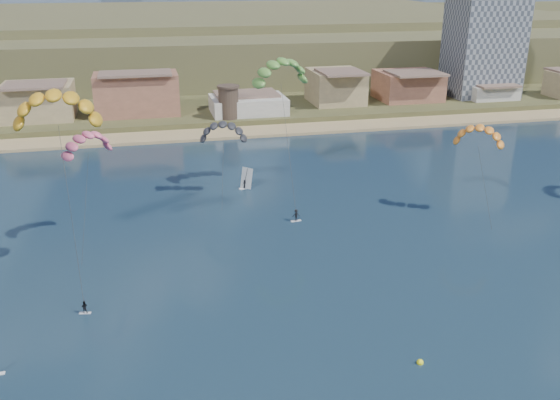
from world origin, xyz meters
name	(u,v)px	position (x,y,z in m)	size (l,w,h in m)	color
beach	(214,133)	(0.00, 106.00, 0.25)	(2200.00, 12.00, 0.90)	tan
land	(154,13)	(0.00, 560.00, 0.00)	(2200.00, 900.00, 4.00)	brown
foothills	(228,40)	(22.39, 232.47, 9.08)	(940.00, 210.00, 18.00)	brown
town	(49,97)	(-40.00, 122.00, 8.00)	(400.00, 24.00, 12.00)	beige
apartment_tower	(484,43)	(85.00, 128.00, 17.82)	(20.00, 16.00, 32.00)	gray
watchtower	(229,102)	(5.00, 114.00, 6.37)	(5.82, 5.82, 8.60)	#47382D
kitesurfer_yellow	(55,103)	(-27.01, 34.65, 23.70)	(10.90, 11.74, 26.46)	silver
kitesurfer_green	(281,69)	(7.31, 63.12, 22.39)	(11.98, 20.13, 26.99)	silver
distant_kite_pink	(87,140)	(-25.00, 46.22, 16.04)	(8.33, 7.71, 18.77)	#262626
distant_kite_dark	(223,128)	(-3.39, 62.16, 12.56)	(9.23, 6.53, 15.76)	#262626
distant_kite_orange	(480,132)	(35.96, 44.46, 14.10)	(8.68, 7.79, 17.06)	#262626
windsurfer	(245,182)	(0.85, 64.87, 1.27)	(2.30, 2.51, 3.99)	silver
buoy	(420,362)	(9.46, 7.28, 0.12)	(0.72, 0.72, 0.72)	#FFFE1A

